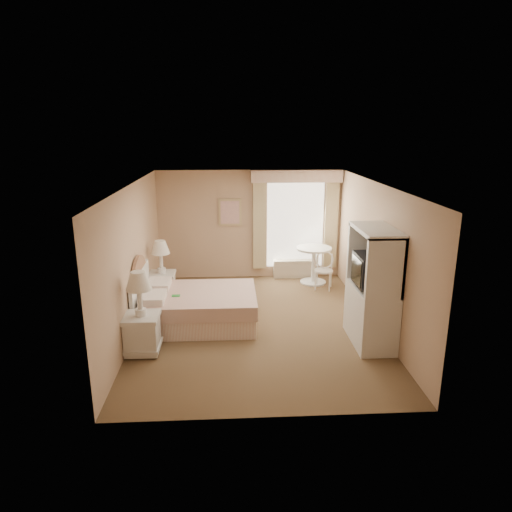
{
  "coord_description": "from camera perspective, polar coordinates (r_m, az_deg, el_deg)",
  "views": [
    {
      "loc": [
        -0.45,
        -7.55,
        3.41
      ],
      "look_at": [
        0.0,
        0.3,
        1.19
      ],
      "focal_mm": 32.0,
      "sensor_mm": 36.0,
      "label": 1
    }
  ],
  "objects": [
    {
      "name": "nightstand_near",
      "position": [
        7.33,
        -14.11,
        -8.17
      ],
      "size": [
        0.54,
        0.54,
        1.31
      ],
      "color": "silver",
      "rests_on": "room"
    },
    {
      "name": "round_table",
      "position": [
        10.33,
        7.23,
        -0.42
      ],
      "size": [
        0.78,
        0.78,
        0.83
      ],
      "color": "white",
      "rests_on": "room"
    },
    {
      "name": "cafe_chair",
      "position": [
        10.05,
        8.5,
        -1.39
      ],
      "size": [
        0.49,
        0.49,
        0.82
      ],
      "rotation": [
        0.0,
        0.0,
        -0.31
      ],
      "color": "white",
      "rests_on": "room"
    },
    {
      "name": "room",
      "position": [
        7.87,
        0.09,
        -0.16
      ],
      "size": [
        4.21,
        5.51,
        2.51
      ],
      "color": "brown",
      "rests_on": "ground"
    },
    {
      "name": "framed_art",
      "position": [
        10.43,
        -3.26,
        5.47
      ],
      "size": [
        0.52,
        0.04,
        0.62
      ],
      "color": "tan",
      "rests_on": "room"
    },
    {
      "name": "window",
      "position": [
        10.52,
        4.97,
        4.37
      ],
      "size": [
        2.05,
        0.22,
        2.51
      ],
      "color": "white",
      "rests_on": "room"
    },
    {
      "name": "armoire",
      "position": [
        7.58,
        14.33,
        -4.91
      ],
      "size": [
        0.58,
        1.15,
        1.92
      ],
      "color": "silver",
      "rests_on": "room"
    },
    {
      "name": "bed",
      "position": [
        8.27,
        -7.81,
        -6.22
      ],
      "size": [
        2.06,
        1.55,
        1.37
      ],
      "color": "tan",
      "rests_on": "room"
    },
    {
      "name": "nightstand_far",
      "position": [
        9.39,
        -11.66,
        -2.81
      ],
      "size": [
        0.51,
        0.51,
        1.24
      ],
      "color": "silver",
      "rests_on": "room"
    }
  ]
}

